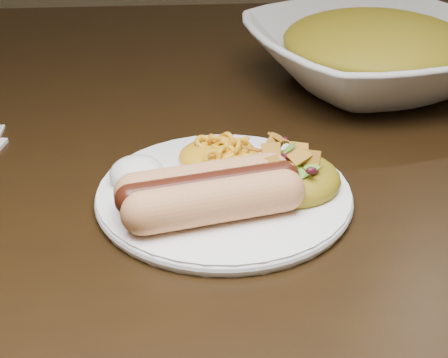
{
  "coord_description": "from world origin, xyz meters",
  "views": [
    {
      "loc": [
        -0.01,
        -0.68,
        1.05
      ],
      "look_at": [
        0.03,
        -0.18,
        0.77
      ],
      "focal_mm": 55.0,
      "sensor_mm": 36.0,
      "label": 1
    }
  ],
  "objects": [
    {
      "name": "bowl_filling",
      "position": [
        0.22,
        0.08,
        0.8
      ],
      "size": [
        0.22,
        0.22,
        0.05
      ],
      "primitive_type": "ellipsoid",
      "rotation": [
        0.0,
        0.0,
        0.02
      ],
      "color": "#B66214",
      "rests_on": "serving_bowl"
    },
    {
      "name": "mac_and_cheese",
      "position": [
        0.03,
        -0.12,
        0.78
      ],
      "size": [
        0.09,
        0.08,
        0.03
      ],
      "primitive_type": "ellipsoid",
      "rotation": [
        0.0,
        0.0,
        -0.19
      ],
      "color": "#F9A91A",
      "rests_on": "plate"
    },
    {
      "name": "plate",
      "position": [
        0.03,
        -0.18,
        0.76
      ],
      "size": [
        0.26,
        0.26,
        0.01
      ],
      "primitive_type": "cylinder",
      "rotation": [
        0.0,
        0.0,
        -0.27
      ],
      "color": "white",
      "rests_on": "table"
    },
    {
      "name": "sour_cream",
      "position": [
        -0.05,
        -0.16,
        0.78
      ],
      "size": [
        0.06,
        0.06,
        0.03
      ],
      "primitive_type": "ellipsoid",
      "rotation": [
        0.0,
        0.0,
        -0.31
      ],
      "color": "white",
      "rests_on": "plate"
    },
    {
      "name": "taco_salad",
      "position": [
        0.08,
        -0.17,
        0.78
      ],
      "size": [
        0.09,
        0.08,
        0.04
      ],
      "rotation": [
        0.0,
        0.0,
        -0.12
      ],
      "color": "#B66214",
      "rests_on": "plate"
    },
    {
      "name": "hotdog",
      "position": [
        0.01,
        -0.21,
        0.78
      ],
      "size": [
        0.13,
        0.09,
        0.03
      ],
      "rotation": [
        0.0,
        0.0,
        0.23
      ],
      "color": "#FFAC65",
      "rests_on": "plate"
    },
    {
      "name": "table",
      "position": [
        0.0,
        0.0,
        0.66
      ],
      "size": [
        1.6,
        0.9,
        0.75
      ],
      "color": "black",
      "rests_on": "floor"
    },
    {
      "name": "serving_bowl",
      "position": [
        0.22,
        0.08,
        0.79
      ],
      "size": [
        0.36,
        0.36,
        0.07
      ],
      "primitive_type": "imported",
      "rotation": [
        0.0,
        0.0,
        0.3
      ],
      "color": "silver",
      "rests_on": "table"
    }
  ]
}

